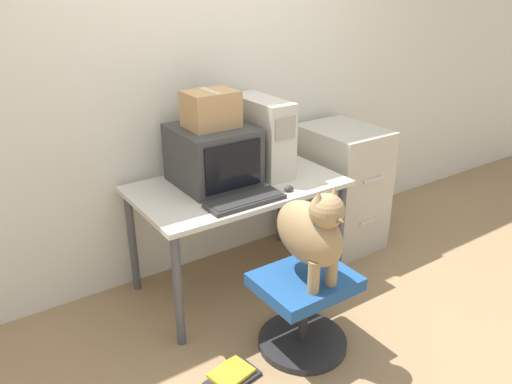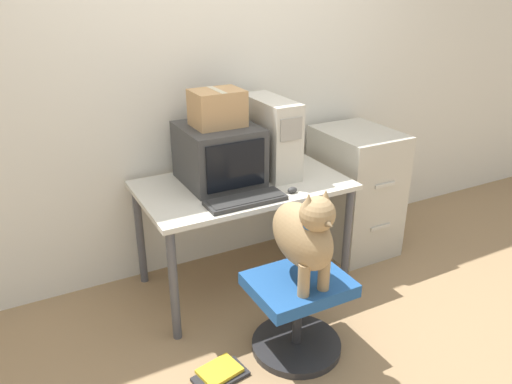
% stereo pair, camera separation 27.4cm
% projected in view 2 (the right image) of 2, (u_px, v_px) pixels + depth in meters
% --- Properties ---
extents(ground_plane, '(12.00, 12.00, 0.00)m').
position_uv_depth(ground_plane, '(271.00, 312.00, 3.04)').
color(ground_plane, '#937551').
extents(wall_back, '(8.00, 0.05, 2.60)m').
position_uv_depth(wall_back, '(211.00, 75.00, 3.18)').
color(wall_back, silver).
rests_on(wall_back, ground_plane).
extents(desk, '(1.27, 0.75, 0.72)m').
position_uv_depth(desk, '(243.00, 196.00, 3.09)').
color(desk, beige).
rests_on(desk, ground_plane).
extents(crt_monitor, '(0.44, 0.48, 0.35)m').
position_uv_depth(crt_monitor, '(219.00, 154.00, 3.02)').
color(crt_monitor, '#383838').
rests_on(crt_monitor, desk).
extents(pc_tower, '(0.19, 0.49, 0.48)m').
position_uv_depth(pc_tower, '(270.00, 136.00, 3.14)').
color(pc_tower, beige).
rests_on(pc_tower, desk).
extents(keyboard, '(0.46, 0.17, 0.03)m').
position_uv_depth(keyboard, '(246.00, 200.00, 2.79)').
color(keyboard, '#2D2D2D').
rests_on(keyboard, desk).
extents(computer_mouse, '(0.06, 0.04, 0.04)m').
position_uv_depth(computer_mouse, '(292.00, 190.00, 2.91)').
color(computer_mouse, '#333333').
rests_on(computer_mouse, desk).
extents(office_chair, '(0.50, 0.49, 0.45)m').
position_uv_depth(office_chair, '(298.00, 310.00, 2.65)').
color(office_chair, '#262628').
rests_on(office_chair, ground_plane).
extents(dog, '(0.21, 0.46, 0.54)m').
position_uv_depth(dog, '(305.00, 234.00, 2.43)').
color(dog, '#9E7F56').
rests_on(dog, office_chair).
extents(filing_cabinet, '(0.48, 0.60, 0.90)m').
position_uv_depth(filing_cabinet, '(355.00, 191.00, 3.62)').
color(filing_cabinet, '#B7B2A3').
rests_on(filing_cabinet, ground_plane).
extents(cardboard_box, '(0.29, 0.23, 0.21)m').
position_uv_depth(cardboard_box, '(217.00, 108.00, 2.91)').
color(cardboard_box, tan).
rests_on(cardboard_box, crt_monitor).
extents(book_stack_floor, '(0.29, 0.21, 0.04)m').
position_uv_depth(book_stack_floor, '(220.00, 374.00, 2.54)').
color(book_stack_floor, '#262628').
rests_on(book_stack_floor, ground_plane).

